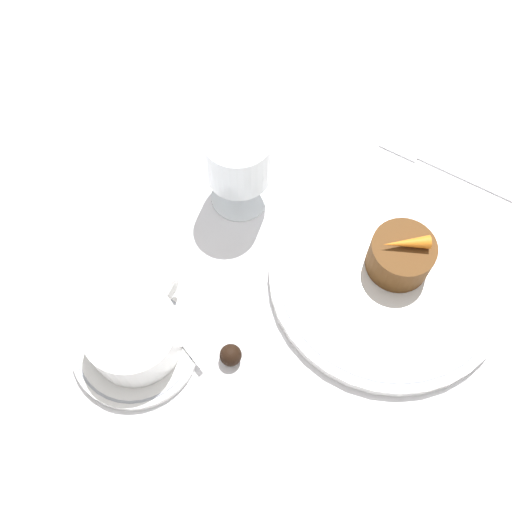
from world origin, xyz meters
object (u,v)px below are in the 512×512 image
object	(u,v)px
dinner_plate	(387,277)
fork	(433,162)
coffee_cup	(133,334)
wine_glass	(238,160)
dessert_cake	(400,256)

from	to	relation	value
dinner_plate	fork	size ratio (longest dim) A/B	1.45
coffee_cup	fork	world-z (taller)	coffee_cup
wine_glass	fork	xyz separation A→B (m)	(0.17, -0.17, -0.07)
coffee_cup	dessert_cake	xyz separation A→B (m)	(0.23, -0.18, -0.00)
dessert_cake	wine_glass	bearing A→B (deg)	95.17
dinner_plate	wine_glass	distance (m)	0.21
dinner_plate	fork	world-z (taller)	dinner_plate
dinner_plate	dessert_cake	bearing A→B (deg)	-3.93
coffee_cup	wine_glass	size ratio (longest dim) A/B	1.08
dinner_plate	dessert_cake	distance (m)	0.03
dinner_plate	wine_glass	world-z (taller)	wine_glass
coffee_cup	wine_glass	world-z (taller)	wine_glass
coffee_cup	wine_glass	xyz separation A→B (m)	(0.21, 0.02, 0.04)
dinner_plate	fork	distance (m)	0.18
coffee_cup	wine_glass	bearing A→B (deg)	4.61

